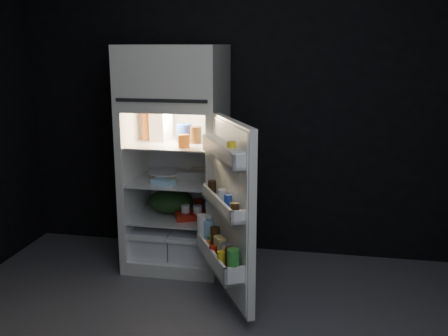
% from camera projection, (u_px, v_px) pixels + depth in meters
% --- Properties ---
extents(wall_back, '(4.00, 0.00, 2.70)m').
position_uv_depth(wall_back, '(253.00, 97.00, 4.38)').
color(wall_back, black).
rests_on(wall_back, ground).
extents(wall_front, '(4.00, 0.00, 2.70)m').
position_uv_depth(wall_front, '(42.00, 256.00, 1.13)').
color(wall_front, black).
rests_on(wall_front, ground).
extents(refrigerator, '(0.76, 0.71, 1.78)m').
position_uv_depth(refrigerator, '(177.00, 150.00, 4.21)').
color(refrigerator, silver).
rests_on(refrigerator, ground).
extents(fridge_door, '(0.51, 0.72, 1.22)m').
position_uv_depth(fridge_door, '(228.00, 215.00, 3.50)').
color(fridge_door, silver).
rests_on(fridge_door, ground).
extents(milk_jug, '(0.17, 0.17, 0.24)m').
position_uv_depth(milk_jug, '(161.00, 126.00, 4.19)').
color(milk_jug, white).
rests_on(milk_jug, refrigerator).
extents(mayo_jar, '(0.15, 0.15, 0.14)m').
position_uv_depth(mayo_jar, '(184.00, 133.00, 4.16)').
color(mayo_jar, '#1D3C9E').
rests_on(mayo_jar, refrigerator).
extents(jam_jar, '(0.11, 0.11, 0.13)m').
position_uv_depth(jam_jar, '(196.00, 135.00, 4.09)').
color(jam_jar, '#311E0D').
rests_on(jam_jar, refrigerator).
extents(amber_bottle, '(0.12, 0.12, 0.22)m').
position_uv_depth(amber_bottle, '(147.00, 126.00, 4.23)').
color(amber_bottle, '#B45A1C').
rests_on(amber_bottle, refrigerator).
extents(small_carton, '(0.10, 0.09, 0.10)m').
position_uv_depth(small_carton, '(184.00, 141.00, 3.92)').
color(small_carton, orange).
rests_on(small_carton, refrigerator).
extents(egg_carton, '(0.27, 0.13, 0.07)m').
position_uv_depth(egg_carton, '(193.00, 175.00, 4.18)').
color(egg_carton, gray).
rests_on(egg_carton, refrigerator).
extents(pie, '(0.28, 0.28, 0.04)m').
position_uv_depth(pie, '(167.00, 175.00, 4.26)').
color(pie, tan).
rests_on(pie, refrigerator).
extents(flat_package, '(0.20, 0.14, 0.04)m').
position_uv_depth(flat_package, '(163.00, 182.00, 4.05)').
color(flat_package, '#9BCFF0').
rests_on(flat_package, refrigerator).
extents(wrapped_pkg, '(0.15, 0.13, 0.05)m').
position_uv_depth(wrapped_pkg, '(199.00, 171.00, 4.36)').
color(wrapped_pkg, beige).
rests_on(wrapped_pkg, refrigerator).
extents(produce_bag, '(0.44, 0.40, 0.20)m').
position_uv_depth(produce_bag, '(171.00, 201.00, 4.31)').
color(produce_bag, '#193815').
rests_on(produce_bag, refrigerator).
extents(yogurt_tray, '(0.31, 0.24, 0.05)m').
position_uv_depth(yogurt_tray, '(193.00, 216.00, 4.18)').
color(yogurt_tray, '#AC1D0E').
rests_on(yogurt_tray, refrigerator).
extents(small_can_red, '(0.10, 0.10, 0.09)m').
position_uv_depth(small_can_red, '(199.00, 205.00, 4.39)').
color(small_can_red, '#AC1D0E').
rests_on(small_can_red, refrigerator).
extents(small_can_silver, '(0.09, 0.09, 0.09)m').
position_uv_depth(small_can_silver, '(208.00, 207.00, 4.33)').
color(small_can_silver, silver).
rests_on(small_can_silver, refrigerator).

